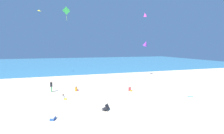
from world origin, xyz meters
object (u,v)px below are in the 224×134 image
Objects in this scene: beach_chair_near_camera at (106,108)px; kite_magenta at (145,15)px; person_3 at (51,86)px; cooler_box at (53,118)px; kite_green at (66,11)px; person_1 at (130,89)px; person_2 at (76,89)px; kite_yellow at (39,11)px; kite_purple at (146,43)px; beach_chair_mid_beach at (190,99)px; person_0 at (64,98)px.

beach_chair_near_camera is 19.35m from kite_magenta.
kite_magenta is (15.64, 4.03, 10.77)m from person_3.
cooler_box is 15.45m from kite_green.
kite_green reaches higher than person_1.
person_3 is 0.75× the size of kite_green.
kite_yellow reaches higher than person_2.
person_2 is 3.25m from person_3.
person_2 reaches higher than cooler_box.
person_3 is at bearing -131.96° from kite_green.
kite_green is 16.38m from kite_purple.
beach_chair_mid_beach reaches higher than cooler_box.
kite_yellow is (-4.38, 16.66, 12.91)m from person_0.
kite_magenta is 1.30× the size of kite_yellow.
cooler_box is 23.45m from kite_purple.
kite_purple is at bearing 106.74° from person_1.
beach_chair_mid_beach is 0.55× the size of person_3.
kite_magenta reaches higher than person_1.
kite_yellow reaches higher than cooler_box.
person_1 is 23.98m from kite_yellow.
person_1 is at bearing 61.04° from beach_chair_mid_beach.
person_2 is (-6.93, 2.03, -0.01)m from person_1.
cooler_box is at bearing 49.06° from beach_chair_near_camera.
cooler_box is at bearing -80.37° from kite_yellow.
kite_yellow is (-3.64, 21.44, 13.01)m from cooler_box.
beach_chair_mid_beach is 1.28× the size of cooler_box.
person_3 reaches higher than beach_chair_mid_beach.
person_2 is (-11.55, 7.62, -0.03)m from beach_chair_mid_beach.
kite_purple reaches higher than person_1.
person_3 reaches higher than beach_chair_near_camera.
person_0 is 0.57× the size of kite_yellow.
kite_green is at bearing -64.40° from kite_yellow.
kite_green is at bearing 96.78° from person_0.
kite_green is at bearing 69.86° from person_2.
cooler_box is 0.96× the size of person_2.
cooler_box is at bearing -92.52° from person_1.
beach_chair_mid_beach is 16.45m from kite_purple.
person_2 reaches higher than beach_chair_mid_beach.
person_1 is 0.43× the size of kite_purple.
person_1 is 14.23m from kite_magenta.
person_1 is 10.41m from person_3.
person_2 is at bearing 76.19° from person_0.
kite_yellow is at bearing 97.95° from person_3.
person_3 is at bearing 126.86° from person_0.
kite_green is at bearing -30.62° from beach_chair_near_camera.
beach_chair_near_camera is at bearing -130.80° from kite_magenta.
beach_chair_mid_beach is at bearing 4.74° from person_1.
beach_chair_near_camera is 5.72m from person_0.
person_3 is (-1.57, 3.58, 0.61)m from person_0.
beach_chair_near_camera is 4.60m from cooler_box.
kite_magenta is (5.55, 6.52, 11.37)m from person_1.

